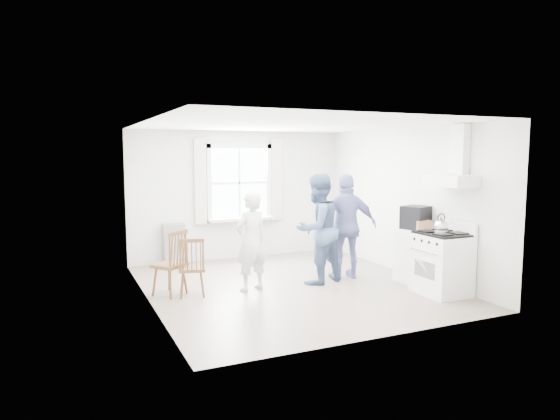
# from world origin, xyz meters

# --- Properties ---
(room_shell) EXTENTS (4.62, 5.12, 2.64)m
(room_shell) POSITION_xyz_m (0.00, 0.00, 1.30)
(room_shell) COLOR gray
(room_shell) RESTS_ON ground
(window_assembly) EXTENTS (1.88, 0.24, 1.70)m
(window_assembly) POSITION_xyz_m (0.00, 2.45, 1.46)
(window_assembly) COLOR white
(window_assembly) RESTS_ON room_shell
(range_hood) EXTENTS (0.45, 0.76, 0.94)m
(range_hood) POSITION_xyz_m (2.07, -1.35, 1.90)
(range_hood) COLOR silver
(range_hood) RESTS_ON room_shell
(shelf_unit) EXTENTS (0.40, 0.30, 0.80)m
(shelf_unit) POSITION_xyz_m (-1.40, 2.33, 0.40)
(shelf_unit) COLOR gray
(shelf_unit) RESTS_ON ground
(gas_stove) EXTENTS (0.68, 0.76, 1.12)m
(gas_stove) POSITION_xyz_m (1.91, -1.35, 0.48)
(gas_stove) COLOR white
(gas_stove) RESTS_ON ground
(kettle) EXTENTS (0.22, 0.22, 0.31)m
(kettle) POSITION_xyz_m (1.82, -1.41, 1.05)
(kettle) COLOR silver
(kettle) RESTS_ON gas_stove
(low_cabinet) EXTENTS (0.50, 0.55, 0.90)m
(low_cabinet) POSITION_xyz_m (1.98, -0.65, 0.45)
(low_cabinet) COLOR silver
(low_cabinet) RESTS_ON ground
(stereo_stack) EXTENTS (0.53, 0.51, 0.38)m
(stereo_stack) POSITION_xyz_m (2.02, -0.59, 1.09)
(stereo_stack) COLOR black
(stereo_stack) RESTS_ON low_cabinet
(cardboard_box) EXTENTS (0.30, 0.25, 0.16)m
(cardboard_box) POSITION_xyz_m (2.00, -0.79, 0.98)
(cardboard_box) COLOR #A3724F
(cardboard_box) RESTS_ON low_cabinet
(windsor_chair_a) EXTENTS (0.59, 0.59, 1.01)m
(windsor_chair_a) POSITION_xyz_m (-1.83, 0.22, 0.62)
(windsor_chair_a) COLOR #4D2E18
(windsor_chair_a) RESTS_ON ground
(windsor_chair_b) EXTENTS (0.46, 0.45, 0.91)m
(windsor_chair_b) POSITION_xyz_m (-1.62, 0.02, 0.56)
(windsor_chair_b) COLOR #4D2E18
(windsor_chair_b) RESTS_ON ground
(person_left) EXTENTS (0.71, 0.71, 1.57)m
(person_left) POSITION_xyz_m (-0.68, 0.04, 0.78)
(person_left) COLOR silver
(person_left) RESTS_ON ground
(person_mid) EXTENTS (1.12, 1.12, 1.82)m
(person_mid) POSITION_xyz_m (0.49, 0.02, 0.91)
(person_mid) COLOR #405478
(person_mid) RESTS_ON ground
(person_right) EXTENTS (1.27, 1.27, 1.81)m
(person_right) POSITION_xyz_m (1.11, 0.11, 0.90)
(person_right) COLOR navy
(person_right) RESTS_ON ground
(potted_plant) EXTENTS (0.23, 0.23, 0.37)m
(potted_plant) POSITION_xyz_m (0.27, 2.36, 1.03)
(potted_plant) COLOR #34753A
(potted_plant) RESTS_ON window_assembly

